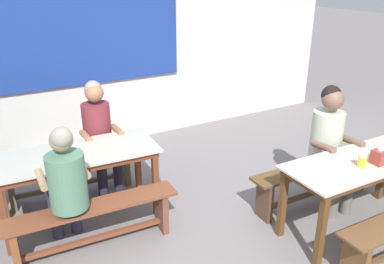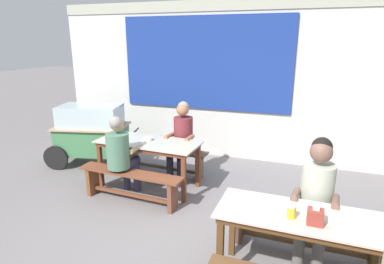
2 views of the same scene
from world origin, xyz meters
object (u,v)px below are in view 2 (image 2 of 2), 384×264
at_px(bench_far_back, 165,157).
at_px(soup_bowl, 147,139).
at_px(person_center_facing, 182,137).
at_px(person_right_near_table, 316,193).
at_px(food_cart, 91,131).
at_px(tissue_box, 315,217).
at_px(condiment_jar, 291,212).
at_px(dining_table_near, 306,224).
at_px(person_left_back_turned, 121,152).
at_px(bench_near_back, 304,228).
at_px(bench_far_front, 130,182).
at_px(dining_table_far, 148,146).

xyz_separation_m(bench_far_back, soup_bowl, (-0.06, -0.52, 0.47)).
relative_size(person_center_facing, person_right_near_table, 0.98).
relative_size(food_cart, person_center_facing, 1.31).
distance_m(tissue_box, condiment_jar, 0.20).
distance_m(person_center_facing, tissue_box, 2.87).
bearing_deg(dining_table_near, bench_far_back, 138.21).
bearing_deg(person_left_back_turned, person_center_facing, 57.51).
relative_size(bench_far_back, condiment_jar, 12.78).
distance_m(food_cart, soup_bowl, 1.53).
bearing_deg(person_left_back_turned, bench_near_back, -10.92).
distance_m(dining_table_near, bench_near_back, 0.65).
bearing_deg(bench_far_front, bench_near_back, -9.81).
height_order(tissue_box, condiment_jar, tissue_box).
xyz_separation_m(person_right_near_table, soup_bowl, (-2.43, 1.04, 0.01)).
bearing_deg(dining_table_near, bench_far_front, 157.88).
bearing_deg(bench_far_front, tissue_box, -23.98).
height_order(person_center_facing, person_left_back_turned, person_center_facing).
distance_m(person_left_back_turned, soup_bowl, 0.52).
relative_size(bench_far_back, soup_bowl, 9.98).
bearing_deg(person_center_facing, dining_table_far, -129.91).
relative_size(bench_far_front, person_center_facing, 1.22).
bearing_deg(bench_far_front, soup_bowl, 89.83).
bearing_deg(person_right_near_table, dining_table_far, 157.13).
xyz_separation_m(dining_table_far, person_right_near_table, (2.40, -1.01, 0.09)).
relative_size(bench_far_front, bench_near_back, 0.98).
bearing_deg(person_right_near_table, bench_far_front, 169.09).
distance_m(bench_far_back, person_left_back_turned, 1.11).
distance_m(food_cart, person_left_back_turned, 1.61).
xyz_separation_m(bench_far_back, person_right_near_table, (2.37, -1.56, 0.46)).
xyz_separation_m(food_cart, soup_bowl, (1.43, -0.53, 0.14)).
bearing_deg(tissue_box, dining_table_near, 117.84).
distance_m(person_right_near_table, tissue_box, 0.60).
bearing_deg(person_center_facing, tissue_box, -45.95).
relative_size(person_right_near_table, person_left_back_turned, 1.06).
relative_size(food_cart, tissue_box, 10.97).
bearing_deg(dining_table_far, soup_bowl, 137.48).
bearing_deg(condiment_jar, person_right_near_table, 68.81).
distance_m(person_left_back_turned, tissue_box, 2.83).
bearing_deg(dining_table_far, person_center_facing, 50.09).
bearing_deg(tissue_box, soup_bowl, 145.69).
xyz_separation_m(dining_table_near, bench_far_front, (-2.34, 0.95, -0.36)).
bearing_deg(dining_table_near, bench_near_back, 88.77).
height_order(person_right_near_table, condiment_jar, person_right_near_table).
height_order(dining_table_near, person_left_back_turned, person_left_back_turned).
distance_m(condiment_jar, soup_bowl, 2.73).
bearing_deg(bench_far_back, person_center_facing, -15.09).
distance_m(bench_near_back, condiment_jar, 0.82).
distance_m(dining_table_far, food_cart, 1.56).
bearing_deg(food_cart, tissue_box, -29.51).
height_order(bench_far_front, food_cart, food_cart).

